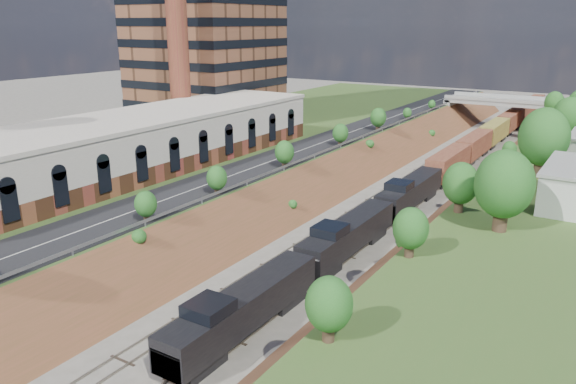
% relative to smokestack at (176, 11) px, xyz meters
% --- Properties ---
extents(platform_left, '(44.00, 180.00, 5.00)m').
position_rel_smokestack_xyz_m(platform_left, '(3.00, 4.00, -22.50)').
color(platform_left, '#406027').
rests_on(platform_left, ground).
extents(embankment_left, '(10.00, 180.00, 10.00)m').
position_rel_smokestack_xyz_m(embankment_left, '(25.00, 4.00, -25.00)').
color(embankment_left, brown).
rests_on(embankment_left, ground).
extents(embankment_right, '(10.00, 180.00, 10.00)m').
position_rel_smokestack_xyz_m(embankment_right, '(47.00, 4.00, -25.00)').
color(embankment_right, brown).
rests_on(embankment_right, ground).
extents(rail_left_track, '(1.58, 180.00, 0.18)m').
position_rel_smokestack_xyz_m(rail_left_track, '(33.40, 4.00, -24.91)').
color(rail_left_track, gray).
rests_on(rail_left_track, ground).
extents(rail_right_track, '(1.58, 180.00, 0.18)m').
position_rel_smokestack_xyz_m(rail_right_track, '(38.60, 4.00, -24.91)').
color(rail_right_track, gray).
rests_on(rail_right_track, ground).
extents(road, '(8.00, 180.00, 0.10)m').
position_rel_smokestack_xyz_m(road, '(20.50, 4.00, -19.95)').
color(road, black).
rests_on(road, platform_left).
extents(guardrail, '(0.10, 171.00, 0.70)m').
position_rel_smokestack_xyz_m(guardrail, '(24.60, 3.80, -19.45)').
color(guardrail, '#99999E').
rests_on(guardrail, platform_left).
extents(commercial_building, '(14.30, 62.30, 7.00)m').
position_rel_smokestack_xyz_m(commercial_building, '(8.00, -18.00, -16.49)').
color(commercial_building, brown).
rests_on(commercial_building, platform_left).
extents(smokestack, '(3.20, 3.20, 40.00)m').
position_rel_smokestack_xyz_m(smokestack, '(0.00, 0.00, 0.00)').
color(smokestack, brown).
rests_on(smokestack, platform_left).
extents(overpass, '(24.50, 8.30, 7.40)m').
position_rel_smokestack_xyz_m(overpass, '(36.00, 66.00, -20.08)').
color(overpass, gray).
rests_on(overpass, ground).
extents(tree_right_large, '(5.25, 5.25, 7.61)m').
position_rel_smokestack_xyz_m(tree_right_large, '(53.00, -16.00, -15.62)').
color(tree_right_large, '#473323').
rests_on(tree_right_large, platform_right).
extents(tree_left_crest, '(2.45, 2.45, 3.55)m').
position_rel_smokestack_xyz_m(tree_left_crest, '(24.20, -36.00, -17.96)').
color(tree_left_crest, '#473323').
rests_on(tree_left_crest, platform_left).
extents(freight_train, '(2.88, 147.17, 4.55)m').
position_rel_smokestack_xyz_m(freight_train, '(38.60, 31.79, -22.50)').
color(freight_train, black).
rests_on(freight_train, ground).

